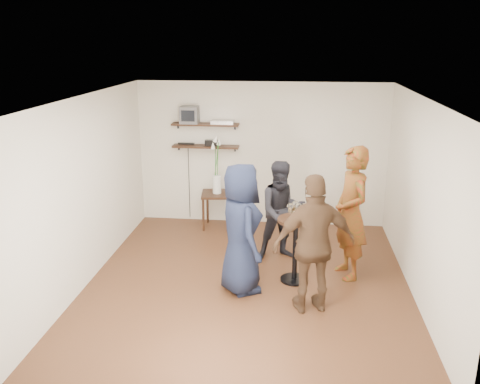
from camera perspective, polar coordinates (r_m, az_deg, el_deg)
name	(u,v)px	position (r m, az deg, el deg)	size (l,w,h in m)	color
room	(248,195)	(6.83, 0.94, -0.37)	(4.58, 5.08, 2.68)	#422715
shelf_upper	(205,124)	(9.13, -3.92, 7.58)	(1.20, 0.25, 0.04)	black
shelf_lower	(206,146)	(9.21, -3.87, 5.13)	(1.20, 0.25, 0.04)	black
crt_monitor	(190,115)	(9.16, -5.68, 8.63)	(0.32, 0.30, 0.30)	#59595B
dvd_deck	(223,122)	(9.07, -1.97, 7.86)	(0.40, 0.24, 0.06)	silver
radio	(211,143)	(9.18, -3.25, 5.53)	(0.22, 0.10, 0.10)	black
power_strip	(186,144)	(9.32, -6.06, 5.42)	(0.30, 0.05, 0.03)	black
side_table	(217,199)	(9.17, -2.59, -0.75)	(0.60, 0.60, 0.65)	black
vase_lilies	(217,175)	(9.04, -2.63, 1.94)	(0.20, 0.21, 1.07)	silver
drinks_table	(295,241)	(7.17, 6.24, -5.52)	(0.51, 0.51, 0.94)	black
wine_glass_fl	(291,209)	(6.98, 5.73, -1.89)	(0.07, 0.07, 0.22)	silver
wine_glass_fr	(302,210)	(6.98, 6.92, -2.01)	(0.07, 0.07, 0.20)	silver
wine_glass_bl	(295,207)	(7.07, 6.21, -1.65)	(0.07, 0.07, 0.22)	silver
wine_glass_br	(298,209)	(7.00, 6.52, -1.88)	(0.07, 0.07, 0.21)	silver
person_plaid	(351,213)	(7.33, 12.35, -2.33)	(0.70, 0.46, 1.92)	red
person_dark	(282,211)	(7.84, 4.76, -2.10)	(0.76, 0.59, 1.56)	black
person_navy	(241,229)	(6.78, 0.08, -4.15)	(0.87, 0.57, 1.78)	black
person_brown	(314,244)	(6.35, 8.35, -5.84)	(1.05, 0.44, 1.79)	#4A311F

